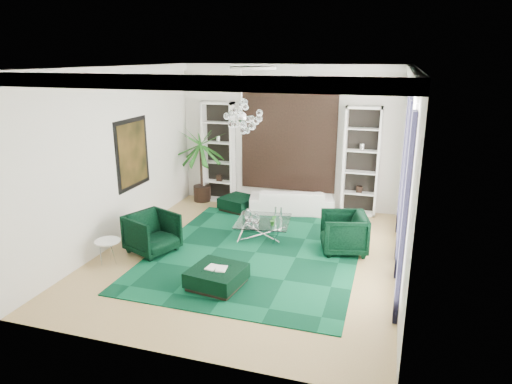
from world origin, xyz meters
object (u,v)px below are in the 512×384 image
(armchair_left, at_px, (152,233))
(palm, at_px, (201,155))
(side_table, at_px, (109,252))
(coffee_table, at_px, (263,229))
(ottoman_front, at_px, (217,277))
(sofa, at_px, (291,201))
(ottoman_side, at_px, (238,204))
(armchair_right, at_px, (344,233))

(armchair_left, relative_size, palm, 0.35)
(side_table, height_order, palm, palm)
(coffee_table, distance_m, ottoman_front, 2.49)
(armchair_left, relative_size, ottoman_front, 1.04)
(side_table, xyz_separation_m, palm, (0.14, 4.34, 1.10))
(sofa, height_order, side_table, sofa)
(armchair_left, distance_m, ottoman_side, 3.22)
(armchair_right, xyz_separation_m, ottoman_side, (-3.01, 1.91, -0.24))
(sofa, relative_size, ottoman_side, 2.64)
(armchair_right, xyz_separation_m, ottoman_front, (-1.98, -2.22, -0.24))
(armchair_right, relative_size, ottoman_side, 1.13)
(sofa, distance_m, armchair_right, 2.68)
(sofa, xyz_separation_m, coffee_table, (-0.23, -1.88, -0.11))
(sofa, distance_m, ottoman_side, 1.43)
(coffee_table, xyz_separation_m, ottoman_side, (-1.17, 1.64, -0.02))
(side_table, bearing_deg, sofa, 55.64)
(ottoman_front, xyz_separation_m, palm, (-2.29, 4.60, 1.16))
(side_table, distance_m, palm, 4.48)
(ottoman_side, height_order, side_table, side_table)
(ottoman_front, xyz_separation_m, side_table, (-2.43, 0.27, 0.06))
(ottoman_side, height_order, ottoman_front, ottoman_side)
(armchair_left, bearing_deg, side_table, 164.94)
(ottoman_side, bearing_deg, armchair_right, -32.37)
(armchair_left, height_order, palm, palm)
(armchair_right, xyz_separation_m, coffee_table, (-1.84, 0.27, -0.22))
(coffee_table, distance_m, side_table, 3.40)
(armchair_right, height_order, palm, palm)
(coffee_table, distance_m, ottoman_side, 2.01)
(sofa, height_order, coffee_table, sofa)
(palm, bearing_deg, armchair_right, -29.21)
(sofa, bearing_deg, ottoman_side, -3.00)
(armchair_left, distance_m, palm, 3.73)
(sofa, bearing_deg, coffee_table, 70.18)
(coffee_table, bearing_deg, ottoman_front, -93.34)
(sofa, distance_m, armchair_left, 4.02)
(ottoman_front, relative_size, side_table, 1.81)
(ottoman_side, distance_m, side_table, 4.10)
(sofa, distance_m, ottoman_front, 4.38)
(armchair_right, bearing_deg, palm, -133.56)
(side_table, relative_size, palm, 0.19)
(sofa, distance_m, coffee_table, 1.90)
(sofa, bearing_deg, palm, -17.99)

